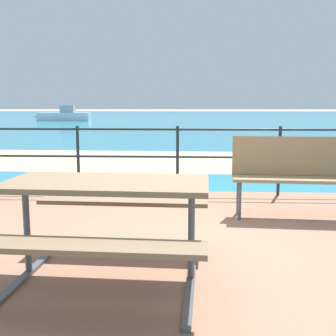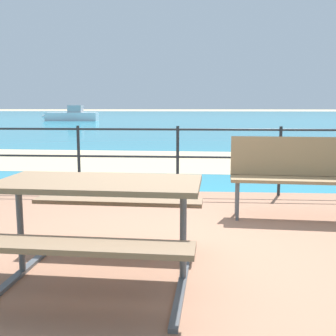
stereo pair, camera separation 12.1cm
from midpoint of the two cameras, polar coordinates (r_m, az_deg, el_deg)
ground_plane at (r=3.87m, az=0.56°, el=-12.03°), size 240.00×240.00×0.00m
patio_paving at (r=3.86m, az=0.56°, el=-11.61°), size 6.40×5.20×0.06m
sea_water at (r=43.64m, az=3.66°, el=6.87°), size 90.00×90.00×0.01m
beach_strip at (r=10.23m, az=2.70°, el=1.01°), size 54.10×5.74×0.01m
picnic_table at (r=3.15m, az=-8.33°, el=-4.93°), size 1.57×1.54×0.75m
park_bench at (r=5.07m, az=19.46°, el=-0.22°), size 1.82×0.53×0.94m
railing_fence at (r=6.07m, az=1.91°, el=2.36°), size 5.94×0.04×1.00m
boat_near at (r=36.56m, az=-13.08°, el=7.02°), size 4.93×1.15×1.31m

